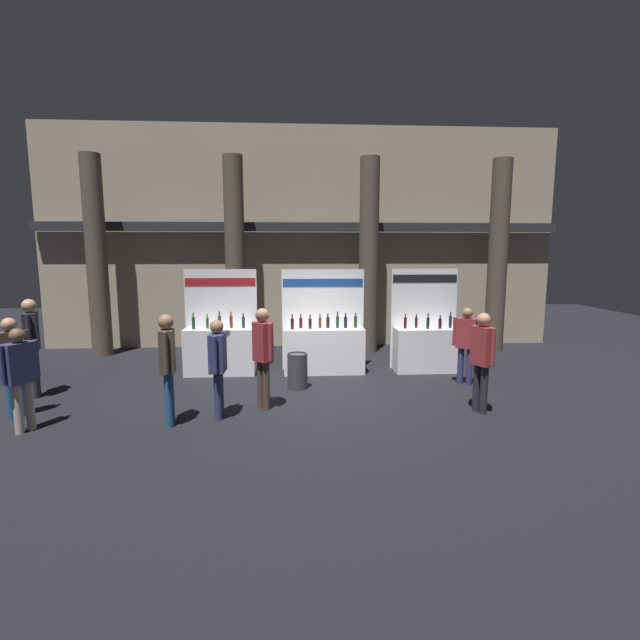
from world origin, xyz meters
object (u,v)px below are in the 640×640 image
at_px(visitor_7, 12,360).
at_px(visitor_1, 20,371).
at_px(exhibitor_booth_0, 220,347).
at_px(visitor_2, 466,340).
at_px(trash_bin, 297,371).
at_px(visitor_3, 168,360).
at_px(exhibitor_booth_2, 426,345).
at_px(visitor_5, 482,355).
at_px(exhibitor_booth_1, 324,346).
at_px(visitor_6, 218,361).
at_px(visitor_4, 32,339).
at_px(visitor_0, 263,350).

bearing_deg(visitor_7, visitor_1, -94.68).
height_order(exhibitor_booth_0, visitor_2, exhibitor_booth_0).
xyz_separation_m(exhibitor_booth_0, visitor_1, (-2.45, -3.27, 0.33)).
relative_size(trash_bin, visitor_3, 0.40).
xyz_separation_m(exhibitor_booth_2, visitor_2, (0.47, -1.16, 0.33)).
distance_m(exhibitor_booth_0, visitor_5, 5.55).
bearing_deg(trash_bin, exhibitor_booth_1, 63.66).
relative_size(exhibitor_booth_1, visitor_7, 1.39).
xyz_separation_m(visitor_1, visitor_2, (7.55, 2.06, -0.01)).
bearing_deg(exhibitor_booth_0, exhibitor_booth_1, -0.93).
bearing_deg(exhibitor_booth_2, visitor_5, -87.72).
height_order(trash_bin, visitor_7, visitor_7).
height_order(exhibitor_booth_2, visitor_6, exhibitor_booth_2).
xyz_separation_m(visitor_3, visitor_6, (0.72, 0.25, -0.08)).
distance_m(visitor_3, visitor_4, 3.29).
relative_size(trash_bin, visitor_5, 0.42).
distance_m(trash_bin, visitor_2, 3.46).
bearing_deg(exhibitor_booth_0, visitor_1, -126.80).
distance_m(exhibitor_booth_0, exhibitor_booth_2, 4.63).
height_order(visitor_2, visitor_4, visitor_4).
distance_m(visitor_0, visitor_4, 4.39).
relative_size(visitor_1, visitor_5, 0.93).
height_order(exhibitor_booth_2, visitor_2, exhibitor_booth_2).
height_order(exhibitor_booth_2, visitor_3, exhibitor_booth_2).
relative_size(visitor_2, visitor_4, 0.86).
bearing_deg(exhibitor_booth_1, visitor_0, -116.77).
relative_size(exhibitor_booth_2, visitor_3, 1.31).
distance_m(exhibitor_booth_2, visitor_2, 1.30).
distance_m(visitor_2, visitor_5, 1.68).
bearing_deg(trash_bin, visitor_5, -27.40).
bearing_deg(visitor_4, exhibitor_booth_1, 85.37).
height_order(exhibitor_booth_1, visitor_0, exhibitor_booth_1).
bearing_deg(exhibitor_booth_2, visitor_0, -145.99).
height_order(visitor_2, visitor_6, visitor_6).
bearing_deg(visitor_7, trash_bin, -25.11).
height_order(exhibitor_booth_0, visitor_0, exhibitor_booth_0).
distance_m(visitor_0, visitor_5, 3.68).
bearing_deg(visitor_1, exhibitor_booth_0, -7.45).
height_order(visitor_0, visitor_3, visitor_3).
distance_m(exhibitor_booth_1, visitor_2, 3.06).
xyz_separation_m(visitor_1, visitor_7, (-0.49, 0.66, 0.03)).
bearing_deg(trash_bin, visitor_7, -163.80).
relative_size(exhibitor_booth_0, visitor_0, 1.32).
relative_size(visitor_0, visitor_7, 1.06).
relative_size(visitor_2, visitor_5, 0.93).
xyz_separation_m(visitor_3, visitor_7, (-2.61, 0.51, -0.07)).
bearing_deg(visitor_4, visitor_0, 58.16).
xyz_separation_m(trash_bin, visitor_4, (-4.89, -0.24, 0.75)).
bearing_deg(visitor_6, visitor_2, -68.51).
relative_size(visitor_3, visitor_7, 1.06).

